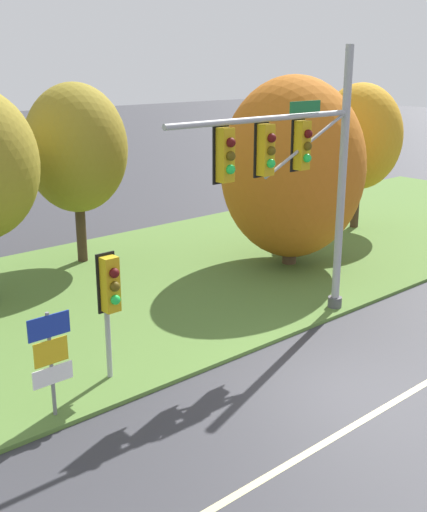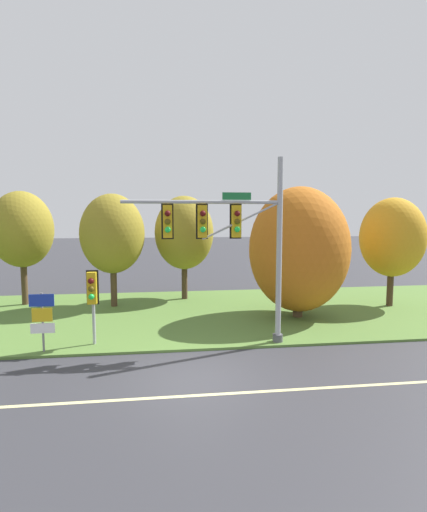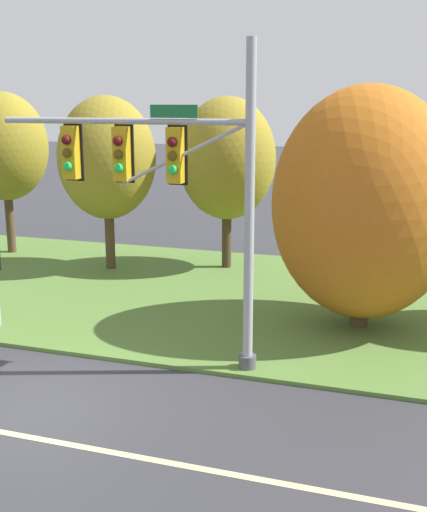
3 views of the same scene
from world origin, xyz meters
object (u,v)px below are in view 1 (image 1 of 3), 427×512
(tree_tall_centre, at_px, (292,168))
(tree_right_far, at_px, (360,137))
(traffic_signal_mast, at_px, (298,166))
(route_sign_post, at_px, (51,354))
(pedestrian_signal_near_kerb, at_px, (110,291))
(tree_mid_verge, at_px, (76,149))

(tree_tall_centre, height_order, tree_right_far, tree_tall_centre)
(traffic_signal_mast, relative_size, tree_right_far, 1.21)
(traffic_signal_mast, xyz_separation_m, route_sign_post, (-7.08, -0.01, -2.95))
(pedestrian_signal_near_kerb, relative_size, route_sign_post, 1.32)
(traffic_signal_mast, bearing_deg, tree_mid_verge, 98.70)
(traffic_signal_mast, relative_size, tree_tall_centre, 1.13)
(traffic_signal_mast, distance_m, tree_mid_verge, 8.85)
(traffic_signal_mast, distance_m, route_sign_post, 7.67)
(pedestrian_signal_near_kerb, xyz_separation_m, tree_right_far, (15.23, 4.83, 1.71))
(route_sign_post, bearing_deg, tree_mid_verge, 56.75)
(route_sign_post, height_order, tree_mid_verge, tree_mid_verge)
(pedestrian_signal_near_kerb, distance_m, tree_tall_centre, 9.96)
(pedestrian_signal_near_kerb, xyz_separation_m, tree_tall_centre, (9.34, 3.22, 1.25))
(pedestrian_signal_near_kerb, bearing_deg, route_sign_post, -163.60)
(tree_tall_centre, bearing_deg, route_sign_post, -161.39)
(tree_tall_centre, xyz_separation_m, tree_right_far, (5.89, 1.62, 0.45))
(tree_right_far, bearing_deg, tree_mid_verge, 163.06)
(traffic_signal_mast, height_order, tree_tall_centre, traffic_signal_mast)
(pedestrian_signal_near_kerb, height_order, tree_right_far, tree_right_far)
(traffic_signal_mast, height_order, tree_right_far, traffic_signal_mast)
(traffic_signal_mast, bearing_deg, route_sign_post, -179.92)
(pedestrian_signal_near_kerb, height_order, tree_mid_verge, tree_mid_verge)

